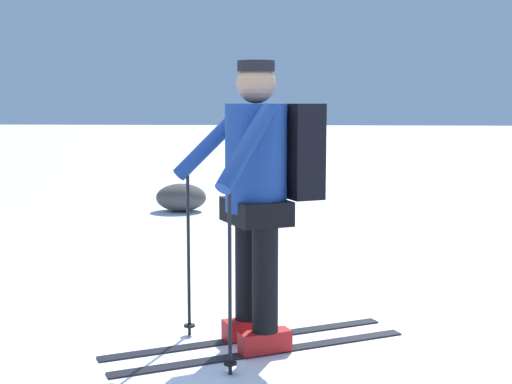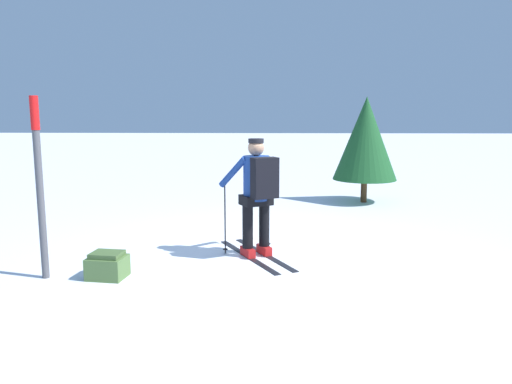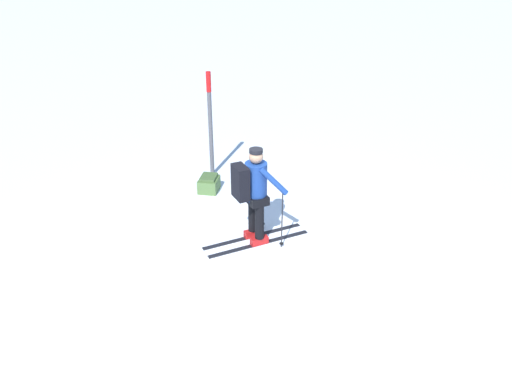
# 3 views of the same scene
# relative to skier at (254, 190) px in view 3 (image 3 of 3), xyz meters

# --- Properties ---
(ground_plane) EXTENTS (80.00, 80.00, 0.00)m
(ground_plane) POSITION_rel_skier_xyz_m (-0.15, 0.16, -0.97)
(ground_plane) COLOR white
(skier) EXTENTS (1.78, 1.16, 1.67)m
(skier) POSITION_rel_skier_xyz_m (0.00, 0.00, 0.00)
(skier) COLOR black
(skier) RESTS_ON ground_plane
(dropped_backpack) EXTENTS (0.43, 0.49, 0.33)m
(dropped_backpack) POSITION_rel_skier_xyz_m (0.99, -1.83, -0.82)
(dropped_backpack) COLOR #4C6B38
(dropped_backpack) RESTS_ON ground_plane
(trail_marker) EXTENTS (0.10, 0.10, 2.22)m
(trail_marker) POSITION_rel_skier_xyz_m (1.01, -2.60, 0.32)
(trail_marker) COLOR #4C4C51
(trail_marker) RESTS_ON ground_plane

